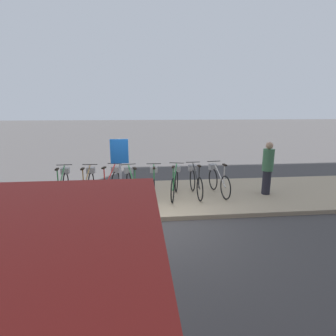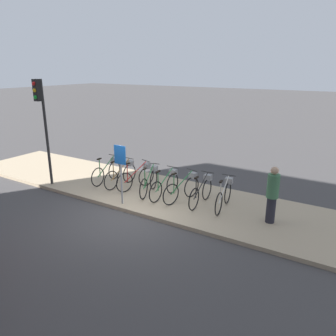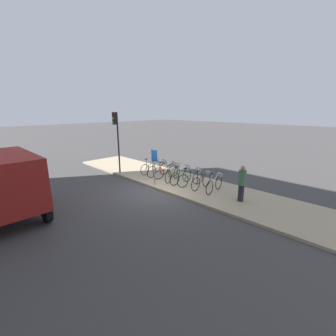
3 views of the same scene
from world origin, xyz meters
TOP-DOWN VIEW (x-y plane):
  - ground_plane at (0.00, 0.00)m, footprint 120.00×120.00m
  - sidewalk at (0.00, 1.71)m, footprint 17.56×3.42m
  - parked_bicycle_0 at (-2.39, 1.66)m, footprint 0.46×1.71m
  - parked_bicycle_1 at (-1.65, 1.63)m, footprint 0.46×1.71m
  - parked_bicycle_2 at (-0.98, 1.69)m, footprint 0.60×1.66m
  - parked_bicycle_3 at (-0.34, 1.55)m, footprint 0.58×1.67m
  - parked_bicycle_4 at (0.34, 1.54)m, footprint 0.46×1.71m
  - parked_bicycle_5 at (0.99, 1.60)m, footprint 0.58×1.67m
  - parked_bicycle_6 at (1.64, 1.66)m, footprint 0.46×1.71m
  - parked_bicycle_7 at (2.39, 1.73)m, footprint 0.46×1.70m
  - truck at (-2.41, -6.21)m, footprint 5.21×2.06m
  - pedestrian at (3.90, 1.49)m, footprint 0.34×0.34m
  - traffic_light at (-4.07, 0.24)m, footprint 0.24×0.40m
  - sign_post at (-0.57, 0.29)m, footprint 0.44×0.07m

SIDE VIEW (x-z plane):
  - ground_plane at x=0.00m, z-range 0.00..0.00m
  - sidewalk at x=0.00m, z-range 0.00..0.12m
  - parked_bicycle_0 at x=-2.39m, z-range 0.05..1.10m
  - parked_bicycle_1 at x=-1.65m, z-range 0.05..1.10m
  - parked_bicycle_2 at x=-0.98m, z-range 0.05..1.10m
  - parked_bicycle_3 at x=-0.34m, z-range 0.05..1.10m
  - parked_bicycle_4 at x=0.34m, z-range 0.05..1.10m
  - parked_bicycle_5 at x=0.99m, z-range 0.05..1.10m
  - parked_bicycle_6 at x=1.64m, z-range 0.05..1.10m
  - parked_bicycle_7 at x=2.39m, z-range 0.05..1.10m
  - pedestrian at x=3.90m, z-range 0.16..1.83m
  - sign_post at x=-0.57m, z-range 0.48..2.43m
  - truck at x=-2.41m, z-range 0.19..2.73m
  - traffic_light at x=-4.07m, z-range 0.95..4.83m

